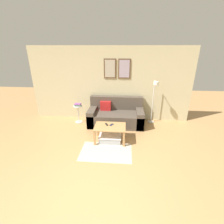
# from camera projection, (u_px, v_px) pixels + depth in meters

# --- Properties ---
(ground_plane) EXTENTS (16.00, 16.00, 0.00)m
(ground_plane) POSITION_uv_depth(u_px,v_px,m) (91.00, 198.00, 2.89)
(ground_plane) COLOR tan
(wall_back) EXTENTS (5.60, 0.09, 2.55)m
(wall_back) POSITION_uv_depth(u_px,v_px,m) (110.00, 84.00, 5.66)
(wall_back) COLOR #C6BC93
(wall_back) RESTS_ON ground_plane
(area_rug) EXTENTS (1.31, 0.85, 0.01)m
(area_rug) POSITION_uv_depth(u_px,v_px,m) (106.00, 152.00, 4.16)
(area_rug) COLOR #C1B299
(area_rug) RESTS_ON ground_plane
(couch) EXTENTS (1.84, 0.91, 0.90)m
(couch) POSITION_uv_depth(u_px,v_px,m) (116.00, 116.00, 5.58)
(couch) COLOR #4C4238
(couch) RESTS_ON ground_plane
(coffee_table) EXTENTS (0.86, 0.60, 0.46)m
(coffee_table) POSITION_uv_depth(u_px,v_px,m) (110.00, 129.00, 4.53)
(coffee_table) COLOR #AD7F4C
(coffee_table) RESTS_ON ground_plane
(storage_bin) EXTENTS (0.62, 0.45, 0.18)m
(storage_bin) POSITION_uv_depth(u_px,v_px,m) (110.00, 138.00, 4.62)
(storage_bin) COLOR #9EA3A8
(storage_bin) RESTS_ON ground_plane
(floor_lamp) EXTENTS (0.21, 0.44, 1.50)m
(floor_lamp) POSITION_uv_depth(u_px,v_px,m) (154.00, 97.00, 5.32)
(floor_lamp) COLOR silver
(floor_lamp) RESTS_ON ground_plane
(side_table) EXTENTS (0.30, 0.30, 0.61)m
(side_table) POSITION_uv_depth(u_px,v_px,m) (78.00, 113.00, 5.67)
(side_table) COLOR silver
(side_table) RESTS_ON ground_plane
(book_stack) EXTENTS (0.24, 0.18, 0.09)m
(book_stack) POSITION_uv_depth(u_px,v_px,m) (78.00, 105.00, 5.56)
(book_stack) COLOR silver
(book_stack) RESTS_ON side_table
(remote_control) EXTENTS (0.10, 0.15, 0.02)m
(remote_control) POSITION_uv_depth(u_px,v_px,m) (107.00, 124.00, 4.59)
(remote_control) COLOR black
(remote_control) RESTS_ON coffee_table
(cell_phone) EXTENTS (0.13, 0.15, 0.01)m
(cell_phone) POSITION_uv_depth(u_px,v_px,m) (112.00, 125.00, 4.58)
(cell_phone) COLOR #1E2338
(cell_phone) RESTS_ON coffee_table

